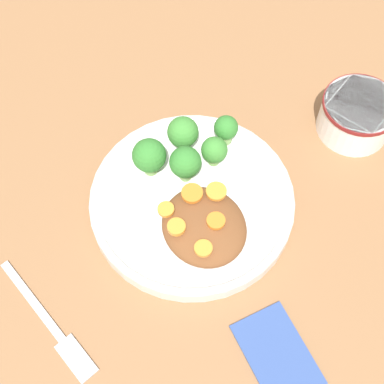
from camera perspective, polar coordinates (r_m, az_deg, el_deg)
name	(u,v)px	position (r m, az deg, el deg)	size (l,w,h in m)	color
ground_plane	(192,206)	(0.71, 0.00, -1.48)	(4.00, 4.00, 0.00)	#8C603D
plate	(192,200)	(0.69, 0.00, -0.91)	(0.27, 0.27, 0.03)	silver
dip_bowl	(359,117)	(0.78, 17.42, 7.67)	(0.11, 0.11, 0.06)	white
stew_mound	(204,226)	(0.65, 1.30, -3.67)	(0.11, 0.10, 0.03)	brown
broccoli_floret_0	(214,151)	(0.69, 2.39, 4.44)	(0.03, 0.03, 0.05)	#759E51
broccoli_floret_1	(149,156)	(0.68, -4.58, 3.82)	(0.04, 0.04, 0.06)	#759E51
broccoli_floret_2	(226,129)	(0.72, 3.64, 6.73)	(0.03, 0.03, 0.05)	#7FA85B
broccoli_floret_3	(183,133)	(0.70, -0.98, 6.35)	(0.04, 0.04, 0.05)	#759E51
broccoli_floret_4	(185,163)	(0.68, -0.71, 3.12)	(0.04, 0.04, 0.06)	#7FA85B
carrot_slice_0	(176,227)	(0.63, -1.67, -3.74)	(0.02, 0.02, 0.01)	orange
carrot_slice_1	(213,222)	(0.63, 2.28, -3.24)	(0.02, 0.02, 0.01)	orange
carrot_slice_2	(192,193)	(0.65, 0.01, -0.15)	(0.03, 0.03, 0.01)	orange
carrot_slice_3	(203,248)	(0.62, 1.21, -6.02)	(0.02, 0.02, 0.00)	orange
carrot_slice_4	(216,191)	(0.65, 2.61, 0.07)	(0.03, 0.03, 0.00)	orange
carrot_slice_5	(166,209)	(0.64, -2.80, -1.86)	(0.02, 0.02, 0.01)	orange
fork	(54,329)	(0.66, -14.53, -13.93)	(0.18, 0.06, 0.01)	#B5B5B5
napkin	(277,354)	(0.64, 9.09, -16.69)	(0.11, 0.07, 0.01)	#334C8C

